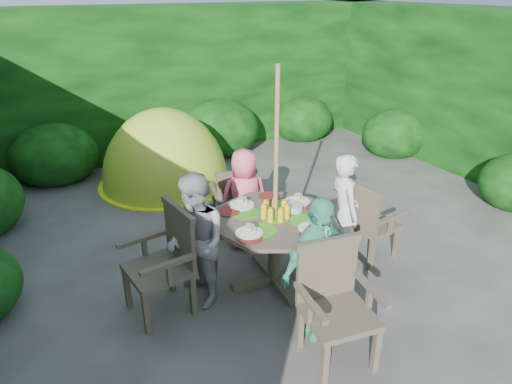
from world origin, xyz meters
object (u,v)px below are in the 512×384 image
dome_tent (167,183)px  garden_chair_front (334,301)px  garden_chair_left (165,260)px  child_front (316,268)px  garden_chair_back (234,200)px  child_right (344,212)px  parasol_pole (276,184)px  patio_table (275,227)px  garden_chair_right (367,221)px  child_back (244,199)px  child_left (196,242)px

dome_tent → garden_chair_front: bearing=-71.8°
garden_chair_left → child_front: size_ratio=0.76×
garden_chair_back → garden_chair_front: garden_chair_front is taller
child_right → garden_chair_left: bearing=96.6°
parasol_pole → child_right: bearing=-4.4°
child_right → patio_table: bearing=97.0°
garden_chair_right → garden_chair_left: (-2.19, 0.20, 0.04)m
garden_chair_right → child_back: size_ratio=0.76×
parasol_pole → child_front: 0.92m
child_left → child_back: (0.86, 0.74, -0.07)m
dome_tent → child_right: bearing=-55.4°
child_front → garden_chair_right: bearing=18.9°
parasol_pole → child_back: size_ratio=1.87×
garden_chair_right → child_back: 1.38m
patio_table → child_back: 0.80m
child_right → child_front: bearing=142.1°
garden_chair_left → child_back: (1.15, 0.70, 0.07)m
child_left → dome_tent: bearing=167.9°
garden_chair_right → garden_chair_left: garden_chair_left is taller
child_left → dome_tent: child_left is taller
child_front → garden_chair_front: bearing=-105.3°
patio_table → child_front: size_ratio=1.06×
garden_chair_right → child_right: bearing=73.5°
patio_table → dome_tent: 3.06m
child_left → child_back: child_left is taller
garden_chair_back → child_front: child_front is taller
garden_chair_right → child_left: 1.91m
garden_chair_right → child_front: child_front is taller
patio_table → parasol_pole: parasol_pole is taller
patio_table → garden_chair_left: size_ratio=1.40×
child_left → child_front: child_left is taller
garden_chair_back → child_front: (-0.13, -1.90, 0.20)m
garden_chair_front → dome_tent: size_ratio=0.40×
garden_chair_left → child_back: 1.35m
patio_table → child_back: bearing=85.9°
garden_chair_right → child_back: (-1.04, 0.90, 0.11)m
garden_chair_front → child_front: (0.02, 0.29, 0.13)m
garden_chair_back → parasol_pole: bearing=98.9°
garden_chair_front → child_left: size_ratio=0.73×
child_front → dome_tent: child_front is taller
child_back → dome_tent: (-0.27, 2.19, -0.59)m
garden_chair_front → dome_tent: (-0.13, 4.08, -0.51)m
parasol_pole → dome_tent: 3.19m
garden_chair_back → garden_chair_left: bearing=53.5°
patio_table → garden_chair_right: garden_chair_right is taller
parasol_pole → garden_chair_back: parasol_pole is taller
garden_chair_back → garden_chair_front: 2.20m
patio_table → dome_tent: size_ratio=0.58×
garden_chair_right → garden_chair_front: (-1.18, -0.99, 0.03)m
garden_chair_back → child_left: 1.37m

